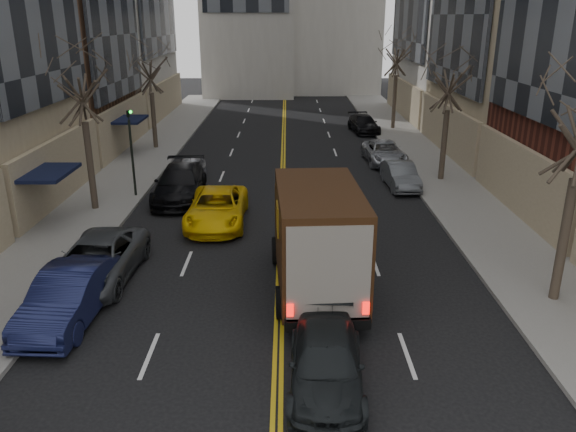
# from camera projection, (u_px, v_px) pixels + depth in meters

# --- Properties ---
(sidewalk_left) EXTENTS (4.00, 66.00, 0.15)m
(sidewalk_left) POSITION_uv_depth(u_px,v_px,m) (130.00, 171.00, 33.06)
(sidewalk_left) COLOR slate
(sidewalk_left) RESTS_ON ground
(sidewalk_right) EXTENTS (4.00, 66.00, 0.15)m
(sidewalk_right) POSITION_uv_depth(u_px,v_px,m) (435.00, 171.00, 33.10)
(sidewalk_right) COLOR slate
(sidewalk_right) RESTS_ON ground
(tree_lf_mid) EXTENTS (3.20, 3.20, 8.91)m
(tree_lf_mid) POSITION_uv_depth(u_px,v_px,m) (78.00, 67.00, 24.28)
(tree_lf_mid) COLOR #382D23
(tree_lf_mid) RESTS_ON sidewalk_left
(tree_lf_far) EXTENTS (3.20, 3.20, 8.12)m
(tree_lf_far) POSITION_uv_depth(u_px,v_px,m) (149.00, 59.00, 36.71)
(tree_lf_far) COLOR #382D23
(tree_lf_far) RESTS_ON sidewalk_left
(tree_rt_mid) EXTENTS (3.20, 3.20, 8.32)m
(tree_rt_mid) POSITION_uv_depth(u_px,v_px,m) (451.00, 67.00, 29.16)
(tree_rt_mid) COLOR #382D23
(tree_rt_mid) RESTS_ON sidewalk_right
(tree_rt_far) EXTENTS (3.20, 3.20, 9.11)m
(tree_rt_far) POSITION_uv_depth(u_px,v_px,m) (398.00, 43.00, 43.10)
(tree_rt_far) COLOR #382D23
(tree_rt_far) RESTS_ON sidewalk_right
(traffic_signal) EXTENTS (0.29, 0.26, 4.70)m
(traffic_signal) POSITION_uv_depth(u_px,v_px,m) (131.00, 143.00, 27.43)
(traffic_signal) COLOR black
(traffic_signal) RESTS_ON sidewalk_left
(ups_truck) EXTENTS (3.05, 6.87, 3.69)m
(ups_truck) POSITION_uv_depth(u_px,v_px,m) (316.00, 238.00, 18.26)
(ups_truck) COLOR black
(ups_truck) RESTS_ON ground
(observer_sedan) EXTENTS (2.04, 4.57, 1.30)m
(observer_sedan) POSITION_uv_depth(u_px,v_px,m) (326.00, 363.00, 13.76)
(observer_sedan) COLOR black
(observer_sedan) RESTS_ON ground
(taxi) EXTENTS (2.49, 5.36, 1.48)m
(taxi) POSITION_uv_depth(u_px,v_px,m) (217.00, 208.00, 24.62)
(taxi) COLOR yellow
(taxi) RESTS_ON ground
(pedestrian) EXTENTS (0.53, 0.71, 1.75)m
(pedestrian) POSITION_uv_depth(u_px,v_px,m) (315.00, 246.00, 20.22)
(pedestrian) COLOR black
(pedestrian) RESTS_ON ground
(parked_lf_b) EXTENTS (1.88, 4.84, 1.57)m
(parked_lf_b) POSITION_uv_depth(u_px,v_px,m) (68.00, 296.00, 16.74)
(parked_lf_b) COLOR #12173A
(parked_lf_b) RESTS_ON ground
(parked_lf_c) EXTENTS (2.70, 5.46, 1.49)m
(parked_lf_c) POSITION_uv_depth(u_px,v_px,m) (97.00, 260.00, 19.30)
(parked_lf_c) COLOR #45484C
(parked_lf_c) RESTS_ON ground
(parked_lf_d) EXTENTS (2.51, 5.72, 1.64)m
(parked_lf_d) POSITION_uv_depth(u_px,v_px,m) (180.00, 183.00, 27.93)
(parked_lf_d) COLOR black
(parked_lf_d) RESTS_ON ground
(parked_lf_e) EXTENTS (1.66, 3.81, 1.28)m
(parked_lf_e) POSITION_uv_depth(u_px,v_px,m) (191.00, 169.00, 31.15)
(parked_lf_e) COLOR #B5B6BD
(parked_lf_e) RESTS_ON ground
(parked_rt_a) EXTENTS (1.59, 4.11, 1.33)m
(parked_rt_a) POSITION_uv_depth(u_px,v_px,m) (400.00, 175.00, 29.88)
(parked_rt_a) COLOR #505458
(parked_rt_a) RESTS_ON ground
(parked_rt_b) EXTENTS (2.46, 4.95, 1.35)m
(parked_rt_b) POSITION_uv_depth(u_px,v_px,m) (384.00, 152.00, 34.89)
(parked_rt_b) COLOR #B1B4BA
(parked_rt_b) RESTS_ON ground
(parked_rt_c) EXTENTS (2.39, 4.76, 1.33)m
(parked_rt_c) POSITION_uv_depth(u_px,v_px,m) (364.00, 124.00, 44.16)
(parked_rt_c) COLOR black
(parked_rt_c) RESTS_ON ground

